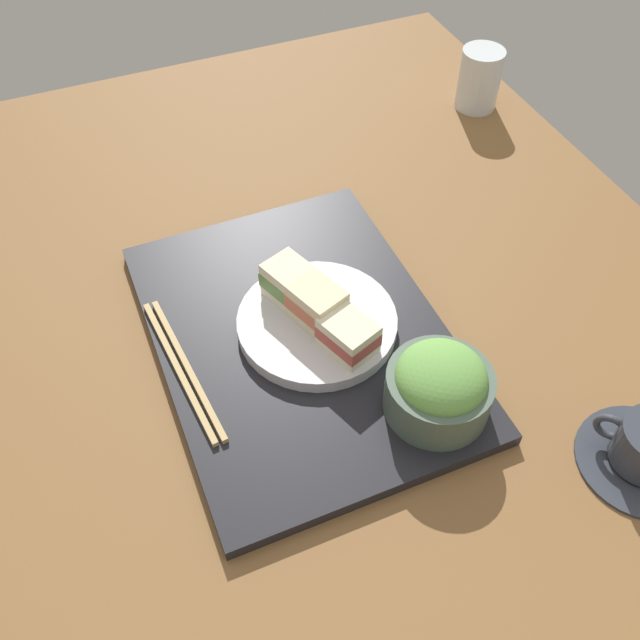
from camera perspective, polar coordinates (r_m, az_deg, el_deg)
name	(u,v)px	position (r cm, az deg, el deg)	size (l,w,h in cm)	color
ground_plane	(344,335)	(89.87, 1.95, -1.22)	(140.00, 100.00, 3.00)	brown
serving_tray	(299,336)	(86.72, -1.68, -1.27)	(46.00, 33.94, 1.76)	black
sandwich_plate	(319,326)	(85.45, -0.11, -0.46)	(19.61, 19.61, 1.71)	silver
sandwich_near	(291,283)	(85.72, -2.40, 3.03)	(7.71, 6.81, 4.93)	#EFE5C1
sandwich_middle	(319,307)	(82.88, -0.12, 1.05)	(7.65, 6.80, 5.05)	beige
sandwich_far	(348,336)	(80.62, 2.30, -1.27)	(7.48, 6.66, 4.32)	#EFE5C1
salad_bowl	(439,386)	(77.38, 9.67, -5.32)	(11.83, 11.83, 8.19)	#4C6051
chopsticks_pair	(183,368)	(83.63, -11.09, -3.87)	(22.73, 3.91, 0.70)	tan
drinking_glass	(479,79)	(126.83, 12.82, 18.56)	(7.07, 7.07, 10.10)	silver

